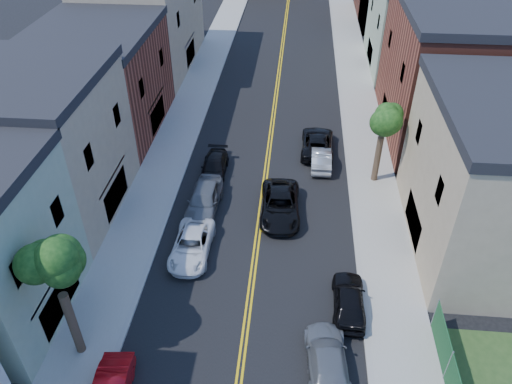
% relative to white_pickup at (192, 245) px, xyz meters
% --- Properties ---
extents(sidewalk_left, '(3.20, 100.00, 0.15)m').
position_rel_white_pickup_xyz_m(sidewalk_left, '(-4.10, 18.67, -0.59)').
color(sidewalk_left, gray).
rests_on(sidewalk_left, ground).
extents(sidewalk_right, '(3.20, 100.00, 0.15)m').
position_rel_white_pickup_xyz_m(sidewalk_right, '(11.70, 18.67, -0.59)').
color(sidewalk_right, gray).
rests_on(sidewalk_right, ground).
extents(curb_left, '(0.30, 100.00, 0.15)m').
position_rel_white_pickup_xyz_m(curb_left, '(-2.35, 18.67, -0.59)').
color(curb_left, gray).
rests_on(curb_left, ground).
extents(curb_right, '(0.30, 100.00, 0.15)m').
position_rel_white_pickup_xyz_m(curb_right, '(9.95, 18.67, -0.59)').
color(curb_right, gray).
rests_on(curb_right, ground).
extents(bldg_left_tan_near, '(9.00, 10.00, 9.00)m').
position_rel_white_pickup_xyz_m(bldg_left_tan_near, '(-10.20, 3.67, 3.83)').
color(bldg_left_tan_near, '#998466').
rests_on(bldg_left_tan_near, ground).
extents(bldg_left_brick, '(9.00, 12.00, 8.00)m').
position_rel_white_pickup_xyz_m(bldg_left_brick, '(-10.20, 14.67, 3.33)').
color(bldg_left_brick, brown).
rests_on(bldg_left_brick, ground).
extents(bldg_left_tan_far, '(9.00, 16.00, 9.50)m').
position_rel_white_pickup_xyz_m(bldg_left_tan_far, '(-10.20, 28.67, 4.08)').
color(bldg_left_tan_far, '#998466').
rests_on(bldg_left_tan_far, ground).
extents(bldg_right_tan, '(9.00, 12.00, 9.00)m').
position_rel_white_pickup_xyz_m(bldg_right_tan, '(17.80, 2.67, 3.83)').
color(bldg_right_tan, '#998466').
rests_on(bldg_right_tan, ground).
extents(bldg_right_brick, '(9.00, 14.00, 10.00)m').
position_rel_white_pickup_xyz_m(bldg_right_brick, '(17.80, 16.67, 4.33)').
color(bldg_right_brick, brown).
rests_on(bldg_right_brick, ground).
extents(bldg_right_palegrn, '(9.00, 12.00, 8.50)m').
position_rel_white_pickup_xyz_m(bldg_right_palegrn, '(17.80, 30.67, 3.58)').
color(bldg_right_palegrn, gray).
rests_on(bldg_right_palegrn, ground).
extents(tree_left_mid, '(5.20, 5.20, 9.29)m').
position_rel_white_pickup_xyz_m(tree_left_mid, '(-4.08, -7.32, 5.92)').
color(tree_left_mid, '#3D301E').
rests_on(tree_left_mid, sidewalk_left).
extents(tree_right_far, '(4.40, 4.40, 8.03)m').
position_rel_white_pickup_xyz_m(tree_right_far, '(11.72, 8.68, 5.09)').
color(tree_right_far, '#3D301E').
rests_on(tree_right_far, sidewalk_right).
extents(white_pickup, '(2.25, 4.83, 1.34)m').
position_rel_white_pickup_xyz_m(white_pickup, '(0.00, 0.00, 0.00)').
color(white_pickup, white).
rests_on(white_pickup, ground).
extents(grey_car_left, '(2.16, 5.07, 1.71)m').
position_rel_white_pickup_xyz_m(grey_car_left, '(0.00, 4.28, 0.19)').
color(grey_car_left, '#56595E').
rests_on(grey_car_left, ground).
extents(black_car_left, '(1.81, 4.41, 1.28)m').
position_rel_white_pickup_xyz_m(black_car_left, '(0.00, 8.47, -0.03)').
color(black_car_left, black).
rests_on(black_car_left, ground).
extents(grey_car_right, '(2.32, 4.92, 1.39)m').
position_rel_white_pickup_xyz_m(grey_car_right, '(7.87, -7.24, 0.02)').
color(grey_car_right, slate).
rests_on(grey_car_right, ground).
extents(black_car_right, '(1.76, 4.23, 1.43)m').
position_rel_white_pickup_xyz_m(black_car_right, '(9.11, -3.47, 0.05)').
color(black_car_right, black).
rests_on(black_car_right, ground).
extents(silver_car_right, '(1.48, 4.21, 1.39)m').
position_rel_white_pickup_xyz_m(silver_car_right, '(7.85, 10.44, 0.02)').
color(silver_car_right, '#929498').
rests_on(silver_car_right, ground).
extents(dark_car_right_far, '(2.58, 5.36, 1.47)m').
position_rel_white_pickup_xyz_m(dark_car_right_far, '(7.60, 12.49, 0.07)').
color(dark_car_right_far, black).
rests_on(dark_car_right_far, ground).
extents(black_suv_lane, '(2.74, 5.56, 1.52)m').
position_rel_white_pickup_xyz_m(black_suv_lane, '(5.08, 4.22, 0.09)').
color(black_suv_lane, black).
rests_on(black_suv_lane, ground).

